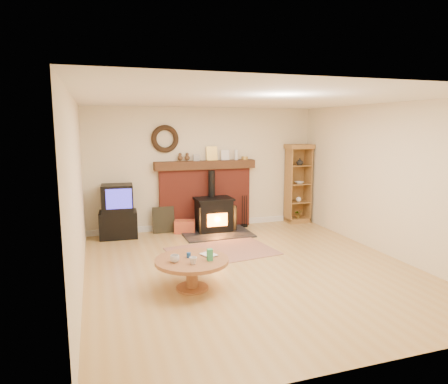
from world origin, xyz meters
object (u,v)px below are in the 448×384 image
object	(u,v)px
coffee_table	(192,265)
curio_cabinet	(298,183)
wood_stove	(214,216)
tv_unit	(118,212)

from	to	relation	value
coffee_table	curio_cabinet	bearing A→B (deg)	43.26
coffee_table	wood_stove	bearing A→B (deg)	67.51
wood_stove	tv_unit	size ratio (longest dim) A/B	1.31
wood_stove	curio_cabinet	distance (m)	2.19
wood_stove	coffee_table	bearing A→B (deg)	-112.49
wood_stove	tv_unit	world-z (taller)	wood_stove
wood_stove	coffee_table	size ratio (longest dim) A/B	1.38
tv_unit	curio_cabinet	distance (m)	4.06
tv_unit	coffee_table	xyz separation A→B (m)	(0.79, -2.97, -0.16)
curio_cabinet	coffee_table	bearing A→B (deg)	-136.74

